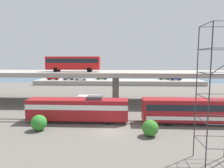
{
  "coord_description": "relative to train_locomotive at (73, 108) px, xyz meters",
  "views": [
    {
      "loc": [
        1.61,
        -27.88,
        9.89
      ],
      "look_at": [
        -1.08,
        24.5,
        3.7
      ],
      "focal_mm": 33.28,
      "sensor_mm": 36.0,
      "label": 1
    }
  ],
  "objects": [
    {
      "name": "service_truck_west",
      "position": [
        0.77,
        7.06,
        -0.55
      ],
      "size": [
        6.8,
        2.46,
        3.04
      ],
      "rotation": [
        0.0,
        0.0,
        3.14
      ],
      "color": "#0C4C26",
      "rests_on": "ground_plane"
    },
    {
      "name": "parked_car_0",
      "position": [
        -8.65,
        48.58,
        0.34
      ],
      "size": [
        4.67,
        1.84,
        1.5
      ],
      "color": "#B7B7BC",
      "rests_on": "pier_parking_lot"
    },
    {
      "name": "parked_car_4",
      "position": [
        24.84,
        53.03,
        0.34
      ],
      "size": [
        4.43,
        1.93,
        1.5
      ],
      "rotation": [
        0.0,
        0.0,
        3.14
      ],
      "color": "#0C4C26",
      "rests_on": "pier_parking_lot"
    },
    {
      "name": "transit_bus_on_overpass",
      "position": [
        -3.26,
        14.41,
        7.02
      ],
      "size": [
        12.0,
        2.68,
        3.4
      ],
      "rotation": [
        0.0,
        0.0,
        3.14
      ],
      "color": "red",
      "rests_on": "highway_overpass"
    },
    {
      "name": "shrub_right",
      "position": [
        11.46,
        -5.66,
        -1.12
      ],
      "size": [
        2.14,
        2.14,
        2.14
      ],
      "primitive_type": "sphere",
      "color": "#357C26",
      "rests_on": "ground_plane"
    },
    {
      "name": "pier_parking_lot",
      "position": [
        6.24,
        51.0,
        -1.31
      ],
      "size": [
        66.01,
        10.51,
        1.75
      ],
      "primitive_type": "cube",
      "color": "#9E998E",
      "rests_on": "ground_plane"
    },
    {
      "name": "parked_car_2",
      "position": [
        28.63,
        50.5,
        0.34
      ],
      "size": [
        4.26,
        1.96,
        1.5
      ],
      "color": "navy",
      "rests_on": "pier_parking_lot"
    },
    {
      "name": "ground_plane",
      "position": [
        6.24,
        -4.0,
        -2.19
      ],
      "size": [
        260.0,
        260.0,
        0.0
      ],
      "primitive_type": "plane",
      "color": "#605B54"
    },
    {
      "name": "shrub_left",
      "position": [
        -3.83,
        -4.26,
        -1.09
      ],
      "size": [
        2.2,
        2.2,
        2.2
      ],
      "primitive_type": "sphere",
      "color": "#2E7F2A",
      "rests_on": "ground_plane"
    },
    {
      "name": "train_coach_lead",
      "position": [
        21.71,
        -0.0,
        -0.02
      ],
      "size": [
        21.51,
        3.04,
        3.86
      ],
      "rotation": [
        0.0,
        0.0,
        3.14
      ],
      "color": "maroon",
      "rests_on": "ground_plane"
    },
    {
      "name": "rail_strip_near",
      "position": [
        6.24,
        -0.76,
        -2.13
      ],
      "size": [
        110.0,
        0.12,
        0.12
      ],
      "primitive_type": "cube",
      "color": "#59544C",
      "rests_on": "ground_plane"
    },
    {
      "name": "parked_car_3",
      "position": [
        -10.4,
        53.16,
        0.34
      ],
      "size": [
        4.45,
        1.82,
        1.5
      ],
      "color": "#515459",
      "rests_on": "pier_parking_lot"
    },
    {
      "name": "parked_car_1",
      "position": [
        -13.7,
        49.72,
        0.34
      ],
      "size": [
        4.2,
        1.92,
        1.5
      ],
      "color": "#515459",
      "rests_on": "pier_parking_lot"
    },
    {
      "name": "parked_car_5",
      "position": [
        -0.66,
        52.38,
        0.34
      ],
      "size": [
        4.47,
        1.89,
        1.5
      ],
      "color": "#0C4C26",
      "rests_on": "pier_parking_lot"
    },
    {
      "name": "harbor_water",
      "position": [
        6.24,
        74.0,
        -2.19
      ],
      "size": [
        140.0,
        36.0,
        0.01
      ],
      "primitive_type": "cube",
      "color": "#385B7A",
      "rests_on": "ground_plane"
    },
    {
      "name": "parked_car_6",
      "position": [
        -20.0,
        49.81,
        0.34
      ],
      "size": [
        4.69,
        1.84,
        1.5
      ],
      "rotation": [
        0.0,
        0.0,
        3.14
      ],
      "color": "maroon",
      "rests_on": "pier_parking_lot"
    },
    {
      "name": "rail_strip_far",
      "position": [
        6.24,
        0.76,
        -2.13
      ],
      "size": [
        110.0,
        0.12,
        0.12
      ],
      "primitive_type": "cube",
      "color": "#59544C",
      "rests_on": "ground_plane"
    },
    {
      "name": "train_locomotive",
      "position": [
        0.0,
        0.0,
        0.0
      ],
      "size": [
        16.86,
        3.04,
        4.18
      ],
      "rotation": [
        0.0,
        0.0,
        3.14
      ],
      "color": "maroon",
      "rests_on": "ground_plane"
    },
    {
      "name": "scaffolding_tower",
      "position": [
        16.72,
        -12.71,
        4.7
      ],
      "size": [
        3.21,
        3.21,
        13.07
      ],
      "color": "#2D2D30",
      "rests_on": "ground_plane"
    },
    {
      "name": "highway_overpass",
      "position": [
        6.24,
        16.0,
        4.36
      ],
      "size": [
        96.0,
        12.91,
        7.15
      ],
      "color": "#9E998E",
      "rests_on": "ground_plane"
    }
  ]
}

